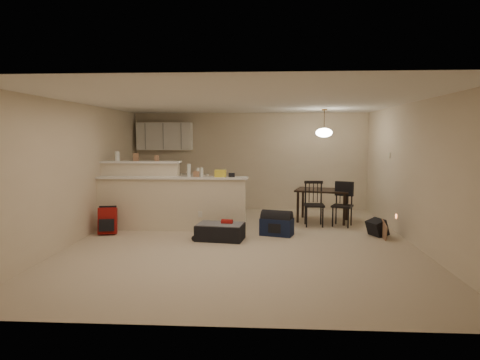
# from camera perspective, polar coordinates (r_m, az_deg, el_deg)

# --- Properties ---
(room) EXTENTS (7.00, 7.02, 2.50)m
(room) POSITION_cam_1_polar(r_m,az_deg,el_deg) (7.62, 0.43, 0.96)
(room) COLOR beige
(room) RESTS_ON ground
(breakfast_bar) EXTENTS (3.08, 0.58, 1.39)m
(breakfast_bar) POSITION_cam_1_polar(r_m,az_deg,el_deg) (8.92, -10.58, -2.57)
(breakfast_bar) COLOR beige
(breakfast_bar) RESTS_ON ground
(upper_cabinets) EXTENTS (1.40, 0.34, 0.70)m
(upper_cabinets) POSITION_cam_1_polar(r_m,az_deg,el_deg) (11.21, -10.00, 5.76)
(upper_cabinets) COLOR white
(upper_cabinets) RESTS_ON room
(kitchen_counter) EXTENTS (1.80, 0.60, 0.90)m
(kitchen_counter) POSITION_cam_1_polar(r_m,az_deg,el_deg) (11.13, -9.02, -1.71)
(kitchen_counter) COLOR white
(kitchen_counter) RESTS_ON ground
(thermostat) EXTENTS (0.02, 0.12, 0.12)m
(thermostat) POSITION_cam_1_polar(r_m,az_deg,el_deg) (9.50, 19.28, 3.11)
(thermostat) COLOR beige
(thermostat) RESTS_ON room
(jar) EXTENTS (0.10, 0.10, 0.20)m
(jar) POSITION_cam_1_polar(r_m,az_deg,el_deg) (9.24, -16.05, 3.08)
(jar) COLOR silver
(jar) RESTS_ON breakfast_bar
(cereal_box) EXTENTS (0.10, 0.07, 0.16)m
(cereal_box) POSITION_cam_1_polar(r_m,az_deg,el_deg) (9.12, -13.71, 2.98)
(cereal_box) COLOR #986D4E
(cereal_box) RESTS_ON breakfast_bar
(small_box) EXTENTS (0.08, 0.06, 0.12)m
(small_box) POSITION_cam_1_polar(r_m,az_deg,el_deg) (9.00, -11.03, 2.87)
(small_box) COLOR #986D4E
(small_box) RESTS_ON breakfast_bar
(bottle_a) EXTENTS (0.07, 0.07, 0.26)m
(bottle_a) POSITION_cam_1_polar(r_m,az_deg,el_deg) (8.65, -6.82, 1.30)
(bottle_a) COLOR silver
(bottle_a) RESTS_ON breakfast_bar
(bottle_b) EXTENTS (0.06, 0.06, 0.18)m
(bottle_b) POSITION_cam_1_polar(r_m,az_deg,el_deg) (8.62, -5.61, 1.03)
(bottle_b) COLOR silver
(bottle_b) RESTS_ON breakfast_bar
(bag_lump) EXTENTS (0.22, 0.18, 0.14)m
(bag_lump) POSITION_cam_1_polar(r_m,az_deg,el_deg) (8.56, -2.63, 0.88)
(bag_lump) COLOR #986D4E
(bag_lump) RESTS_ON breakfast_bar
(pouch) EXTENTS (0.12, 0.10, 0.08)m
(pouch) POSITION_cam_1_polar(r_m,az_deg,el_deg) (8.54, -1.11, 0.68)
(pouch) COLOR #986D4E
(pouch) RESTS_ON breakfast_bar
(extra_item_x) EXTENTS (0.12, 0.10, 0.11)m
(extra_item_x) POSITION_cam_1_polar(r_m,az_deg,el_deg) (8.63, -5.82, 0.82)
(extra_item_x) COLOR #986D4E
(extra_item_x) RESTS_ON breakfast_bar
(extra_item_y) EXTENTS (0.06, 0.06, 0.19)m
(extra_item_y) POSITION_cam_1_polar(r_m,az_deg,el_deg) (8.61, -5.12, 1.05)
(extra_item_y) COLOR silver
(extra_item_y) RESTS_ON breakfast_bar
(dining_table) EXTENTS (1.32, 1.05, 0.72)m
(dining_table) POSITION_cam_1_polar(r_m,az_deg,el_deg) (9.71, 10.98, -1.75)
(dining_table) COLOR black
(dining_table) RESTS_ON ground
(pendant_lamp) EXTENTS (0.36, 0.36, 0.62)m
(pendant_lamp) POSITION_cam_1_polar(r_m,az_deg,el_deg) (9.63, 11.14, 6.27)
(pendant_lamp) COLOR brown
(pendant_lamp) RESTS_ON room
(dining_chair_near) EXTENTS (0.42, 0.40, 0.95)m
(dining_chair_near) POSITION_cam_1_polar(r_m,az_deg,el_deg) (9.20, 9.84, -3.16)
(dining_chair_near) COLOR black
(dining_chair_near) RESTS_ON ground
(dining_chair_far) EXTENTS (0.52, 0.51, 0.92)m
(dining_chair_far) POSITION_cam_1_polar(r_m,az_deg,el_deg) (9.30, 13.48, -3.23)
(dining_chair_far) COLOR black
(dining_chair_far) RESTS_ON ground
(suitcase) EXTENTS (0.92, 0.66, 0.29)m
(suitcase) POSITION_cam_1_polar(r_m,az_deg,el_deg) (7.94, -2.65, -6.93)
(suitcase) COLOR black
(suitcase) RESTS_ON ground
(red_backpack) EXTENTS (0.38, 0.28, 0.51)m
(red_backpack) POSITION_cam_1_polar(r_m,az_deg,el_deg) (8.75, -17.23, -5.24)
(red_backpack) COLOR maroon
(red_backpack) RESTS_ON ground
(navy_duffel) EXTENTS (0.68, 0.49, 0.33)m
(navy_duffel) POSITION_cam_1_polar(r_m,az_deg,el_deg) (8.30, 4.93, -6.22)
(navy_duffel) COLOR #111A36
(navy_duffel) RESTS_ON ground
(black_daypack) EXTENTS (0.36, 0.42, 0.31)m
(black_daypack) POSITION_cam_1_polar(r_m,az_deg,el_deg) (8.64, 17.82, -6.10)
(black_daypack) COLOR black
(black_daypack) RESTS_ON ground
(cardboard_sheet) EXTENTS (0.04, 0.41, 0.31)m
(cardboard_sheet) POSITION_cam_1_polar(r_m,az_deg,el_deg) (8.43, 18.64, -6.41)
(cardboard_sheet) COLOR #986D4E
(cardboard_sheet) RESTS_ON ground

